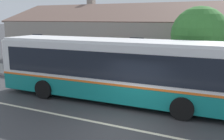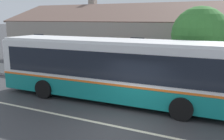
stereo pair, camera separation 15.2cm
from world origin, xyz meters
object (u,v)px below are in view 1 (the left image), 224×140
object	(u,v)px
bench_by_building	(39,68)
bench_down_street	(91,73)
street_tree_primary	(200,36)
bike_rack	(8,63)
transit_bus	(112,68)

from	to	relation	value
bench_by_building	bench_down_street	xyz separation A→B (m)	(4.26, 0.30, 0.00)
street_tree_primary	bike_rack	size ratio (longest dim) A/B	4.22
transit_bus	bench_by_building	distance (m)	7.82
bench_by_building	street_tree_primary	distance (m)	11.40
transit_bus	bike_rack	world-z (taller)	transit_bus
bench_down_street	street_tree_primary	world-z (taller)	street_tree_primary
transit_bus	bench_down_street	size ratio (longest dim) A/B	6.57
bench_down_street	street_tree_primary	size ratio (longest dim) A/B	0.39
bench_by_building	street_tree_primary	size ratio (longest dim) A/B	0.38
bench_by_building	bike_rack	bearing A→B (deg)	177.95
bench_down_street	street_tree_primary	bearing A→B (deg)	6.51
bench_by_building	bench_down_street	size ratio (longest dim) A/B	0.99
bench_by_building	bench_down_street	bearing A→B (deg)	4.07
street_tree_primary	bench_down_street	bearing A→B (deg)	-173.49
transit_bus	bench_by_building	bearing A→B (deg)	159.23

